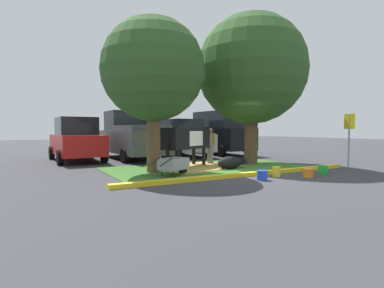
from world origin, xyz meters
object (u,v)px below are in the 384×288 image
(wheelbarrow, at_px, (174,164))
(shade_tree_left, at_px, (153,70))
(person_handler, at_px, (210,145))
(suv_black, at_px, (219,133))
(bucket_yellow, at_px, (276,171))
(hatchback_white, at_px, (181,138))
(parking_sign, at_px, (349,130))
(sedan_red, at_px, (76,140))
(cow_holstein, at_px, (188,139))
(bucket_blue, at_px, (262,175))
(calf_lying, at_px, (231,163))
(bucket_orange, at_px, (308,173))
(shade_tree_right, at_px, (252,70))
(bucket_green, at_px, (323,170))
(pickup_truck_maroon, at_px, (132,136))

(wheelbarrow, bearing_deg, shade_tree_left, 101.44)
(person_handler, xyz_separation_m, suv_black, (3.20, 4.03, 0.46))
(person_handler, relative_size, bucket_yellow, 4.79)
(wheelbarrow, relative_size, hatchback_white, 0.35)
(parking_sign, bearing_deg, sedan_red, 136.88)
(cow_holstein, xyz_separation_m, wheelbarrow, (-1.47, -1.77, -0.73))
(wheelbarrow, height_order, bucket_blue, wheelbarrow)
(calf_lying, distance_m, person_handler, 1.86)
(bucket_yellow, bearing_deg, wheelbarrow, 148.71)
(bucket_orange, distance_m, sedan_red, 10.19)
(calf_lying, height_order, person_handler, person_handler)
(shade_tree_right, distance_m, bucket_yellow, 5.19)
(shade_tree_left, bearing_deg, parking_sign, -21.68)
(shade_tree_right, bearing_deg, calf_lying, -151.78)
(cow_holstein, xyz_separation_m, bucket_yellow, (1.26, -3.43, -0.95))
(sedan_red, bearing_deg, cow_holstein, -53.40)
(person_handler, bearing_deg, suv_black, 51.57)
(bucket_orange, bearing_deg, hatchback_white, 90.37)
(person_handler, height_order, suv_black, suv_black)
(calf_lying, xyz_separation_m, wheelbarrow, (-2.58, -0.52, 0.15))
(wheelbarrow, bearing_deg, bucket_green, -24.58)
(parking_sign, height_order, pickup_truck_maroon, pickup_truck_maroon)
(shade_tree_right, height_order, bucket_yellow, shade_tree_right)
(person_handler, bearing_deg, wheelbarrow, -141.01)
(hatchback_white, xyz_separation_m, suv_black, (2.54, 0.01, 0.29))
(calf_lying, height_order, bucket_green, calf_lying)
(wheelbarrow, bearing_deg, calf_lying, 11.39)
(bucket_blue, height_order, bucket_orange, bucket_blue)
(bucket_yellow, bearing_deg, bucket_green, -12.18)
(parking_sign, bearing_deg, shade_tree_left, 158.32)
(bucket_yellow, xyz_separation_m, hatchback_white, (0.74, 7.96, 0.82))
(shade_tree_left, xyz_separation_m, person_handler, (3.04, 1.14, -2.66))
(parking_sign, height_order, bucket_yellow, parking_sign)
(bucket_green, bearing_deg, shade_tree_left, 145.87)
(shade_tree_right, relative_size, sedan_red, 1.42)
(hatchback_white, height_order, suv_black, suv_black)
(shade_tree_right, relative_size, bucket_green, 20.58)
(bucket_green, bearing_deg, bucket_blue, 177.57)
(shade_tree_right, height_order, wheelbarrow, shade_tree_right)
(bucket_yellow, distance_m, bucket_green, 1.74)
(pickup_truck_maroon, bearing_deg, shade_tree_left, -99.99)
(shade_tree_right, xyz_separation_m, hatchback_white, (-0.87, 4.83, -3.00))
(person_handler, relative_size, wheelbarrow, 0.98)
(bucket_green, xyz_separation_m, pickup_truck_maroon, (-3.75, 8.29, 0.96))
(shade_tree_left, distance_m, bucket_blue, 4.99)
(cow_holstein, bearing_deg, shade_tree_left, -159.41)
(bucket_yellow, xyz_separation_m, pickup_truck_maroon, (-2.05, 7.92, 0.95))
(shade_tree_right, height_order, suv_black, shade_tree_right)
(calf_lying, distance_m, bucket_orange, 2.87)
(calf_lying, xyz_separation_m, sedan_red, (-4.52, 5.85, 0.75))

